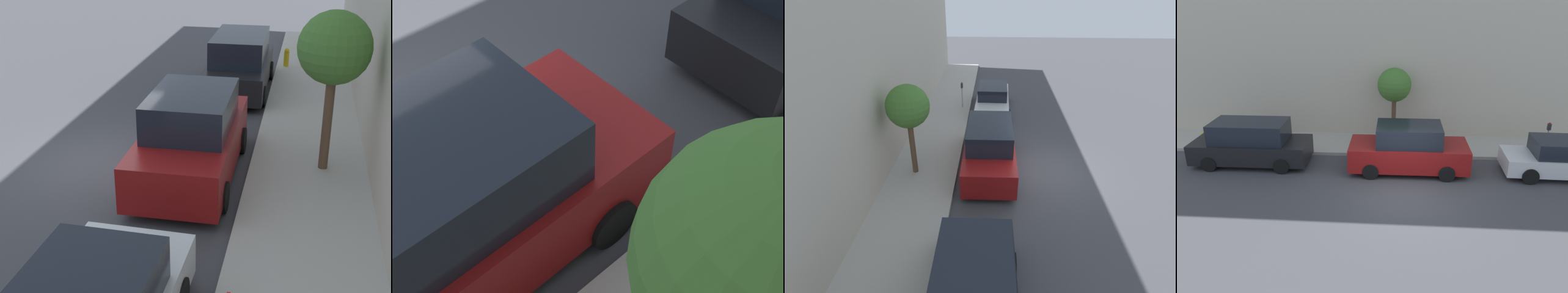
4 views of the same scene
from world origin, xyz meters
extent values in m
plane|color=#424247|center=(0.00, 0.00, 0.00)|extent=(60.00, 60.00, 0.00)
cube|color=#B2ADA3|center=(4.83, 0.00, 0.07)|extent=(2.65, 32.00, 0.15)
cylinder|color=black|center=(1.32, -4.87, 0.32)|extent=(0.22, 0.64, 0.64)
cube|color=maroon|center=(2.23, -0.19, 0.70)|extent=(2.00, 4.82, 0.96)
cube|color=black|center=(2.23, -0.19, 1.58)|extent=(1.75, 2.62, 0.80)
cylinder|color=black|center=(1.30, 1.30, 0.32)|extent=(0.22, 0.64, 0.64)
cylinder|color=black|center=(3.16, 1.30, 0.32)|extent=(0.22, 0.64, 0.64)
cylinder|color=black|center=(1.30, -1.68, 0.32)|extent=(0.22, 0.64, 0.64)
cylinder|color=black|center=(3.16, -1.68, 0.32)|extent=(0.22, 0.64, 0.64)
cube|color=black|center=(2.43, 6.48, 0.64)|extent=(1.96, 4.92, 0.84)
cube|color=black|center=(2.43, 6.48, 1.48)|extent=(1.71, 3.12, 0.84)
cylinder|color=black|center=(1.53, 8.00, 0.32)|extent=(0.22, 0.64, 0.64)
cylinder|color=black|center=(3.33, 8.00, 0.32)|extent=(0.22, 0.64, 0.64)
cylinder|color=black|center=(1.53, 4.96, 0.32)|extent=(0.22, 0.64, 0.64)
cylinder|color=black|center=(3.33, 4.96, 0.32)|extent=(0.22, 0.64, 0.64)
cylinder|color=brown|center=(5.15, 0.49, 1.32)|extent=(0.21, 0.21, 2.35)
sphere|color=#42752D|center=(5.15, 0.49, 2.93)|extent=(1.57, 1.57, 1.57)
cylinder|color=gold|center=(3.85, 9.36, 0.43)|extent=(0.20, 0.20, 0.55)
sphere|color=gold|center=(3.85, 9.36, 0.75)|extent=(0.18, 0.18, 0.18)
camera|label=1|loc=(4.59, -11.14, 5.55)|focal=50.00mm
camera|label=2|loc=(5.55, -1.21, 5.49)|focal=50.00mm
camera|label=3|loc=(2.11, 10.43, 7.03)|focal=28.00mm
camera|label=4|loc=(-12.23, 0.24, 6.87)|focal=35.00mm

